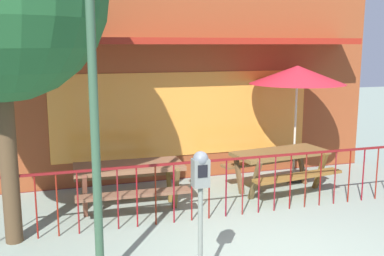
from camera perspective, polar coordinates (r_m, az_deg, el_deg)
pub_storefront at (r=9.36m, az=-1.16°, el=11.14°), size 8.26×1.30×5.76m
patio_fence_front at (r=7.31m, az=4.32°, el=-6.14°), size 6.96×0.04×0.97m
picnic_table_left at (r=7.71m, az=-7.90°, el=-5.73°), size 1.85×1.42×0.79m
picnic_table_right at (r=8.72m, az=10.98°, el=-3.92°), size 1.98×1.61×0.79m
patio_umbrella at (r=9.20m, az=13.06°, el=6.44°), size 1.88×1.88×2.34m
parking_meter_near at (r=5.01m, az=1.07°, el=-7.03°), size 0.18×0.17×1.61m
street_lamp at (r=5.03m, az=-12.46°, el=9.25°), size 0.28×0.28×4.11m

